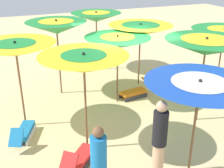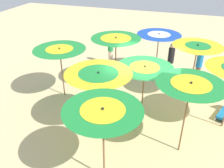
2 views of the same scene
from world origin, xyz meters
name	(u,v)px [view 1 (image 1 of 2)]	position (x,y,z in m)	size (l,w,h in m)	color
ground	(124,107)	(0.00, 0.00, -0.02)	(35.02, 35.02, 0.04)	beige
beach_umbrella_0	(224,35)	(-0.10, -3.52, 1.96)	(2.13, 2.13, 2.23)	brown
beach_umbrella_1	(140,30)	(1.44, -1.25, 2.01)	(2.22, 2.22, 2.26)	brown
beach_umbrella_2	(96,17)	(3.46, -0.36, 2.18)	(1.98, 1.98, 2.41)	brown
beach_umbrella_3	(206,47)	(-1.53, -1.59, 2.17)	(2.15, 2.15, 2.43)	brown
beach_umbrella_4	(118,42)	(0.41, 0.06, 1.97)	(2.00, 2.00, 2.20)	brown
beach_umbrella_5	(57,27)	(1.75, 1.58, 2.28)	(1.93, 1.93, 2.54)	brown
beach_umbrella_6	(199,90)	(-3.32, 0.00, 1.98)	(2.11, 2.11, 2.21)	brown
beach_umbrella_7	(84,64)	(-1.63, 1.74, 2.19)	(1.96, 1.96, 2.45)	brown
beach_umbrella_8	(16,50)	(0.04, 2.99, 2.19)	(2.04, 2.04, 2.41)	brown
lounger_0	(136,91)	(0.49, -0.65, 0.21)	(0.52, 1.24, 0.60)	#333338
lounger_1	(79,159)	(-2.22, 2.11, 0.21)	(1.13, 1.09, 0.63)	#333338
lounger_2	(24,132)	(-0.64, 3.12, 0.20)	(1.27, 0.79, 0.56)	silver
beachgoer_0	(159,139)	(-3.17, 0.70, 0.95)	(0.30, 0.30, 1.81)	#D8A87F
beachgoer_1	(99,164)	(-3.29, 2.03, 0.85)	(0.30, 0.30, 1.63)	brown
beach_ball	(168,89)	(0.36, -1.85, 0.12)	(0.25, 0.25, 0.25)	yellow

